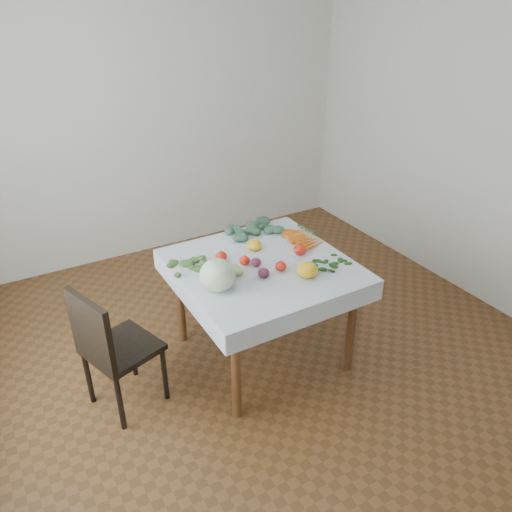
{
  "coord_description": "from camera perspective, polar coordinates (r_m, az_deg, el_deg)",
  "views": [
    {
      "loc": [
        -1.48,
        -2.48,
        2.41
      ],
      "look_at": [
        -0.04,
        0.02,
        0.82
      ],
      "focal_mm": 35.0,
      "sensor_mm": 36.0,
      "label": 1
    }
  ],
  "objects": [
    {
      "name": "carrot_bunch",
      "position": [
        3.65,
        5.35,
        2.08
      ],
      "size": [
        0.22,
        0.38,
        0.03
      ],
      "color": "orange",
      "rests_on": "tablecloth"
    },
    {
      "name": "back_wall",
      "position": [
        4.83,
        -11.85,
        15.61
      ],
      "size": [
        4.0,
        0.04,
        2.7
      ],
      "primitive_type": "cube",
      "color": "silver",
      "rests_on": "ground"
    },
    {
      "name": "tomato_b",
      "position": [
        3.31,
        -1.32,
        -0.51
      ],
      "size": [
        0.08,
        0.08,
        0.06
      ],
      "primitive_type": "ellipsoid",
      "rotation": [
        0.0,
        0.0,
        0.13
      ],
      "color": "red",
      "rests_on": "tablecloth"
    },
    {
      "name": "tomato_a",
      "position": [
        3.36,
        -3.99,
        -0.04
      ],
      "size": [
        0.1,
        0.1,
        0.07
      ],
      "primitive_type": "ellipsoid",
      "rotation": [
        0.0,
        0.0,
        -0.3
      ],
      "color": "red",
      "rests_on": "tablecloth"
    },
    {
      "name": "heirloom_front",
      "position": [
        3.18,
        5.89,
        -1.58
      ],
      "size": [
        0.14,
        0.14,
        0.1
      ],
      "primitive_type": "ellipsoid",
      "rotation": [
        0.0,
        0.0,
        -0.01
      ],
      "color": "yellow",
      "rests_on": "tablecloth"
    },
    {
      "name": "table",
      "position": [
        3.38,
        0.72,
        -2.45
      ],
      "size": [
        1.0,
        1.0,
        0.75
      ],
      "color": "brown",
      "rests_on": "ground"
    },
    {
      "name": "dill_bunch",
      "position": [
        3.32,
        -7.72,
        -1.02
      ],
      "size": [
        0.24,
        0.22,
        0.03
      ],
      "color": "#456C31",
      "rests_on": "tablecloth"
    },
    {
      "name": "kale_bunch",
      "position": [
        3.76,
        -0.65,
        3.17
      ],
      "size": [
        0.36,
        0.34,
        0.05
      ],
      "color": "#3D644B",
      "rests_on": "tablecloth"
    },
    {
      "name": "tomato_d",
      "position": [
        3.44,
        5.05,
        0.75
      ],
      "size": [
        0.11,
        0.11,
        0.08
      ],
      "primitive_type": "ellipsoid",
      "rotation": [
        0.0,
        0.0,
        0.25
      ],
      "color": "red",
      "rests_on": "tablecloth"
    },
    {
      "name": "cabbage",
      "position": [
        3.02,
        -4.41,
        -2.19
      ],
      "size": [
        0.24,
        0.24,
        0.2
      ],
      "primitive_type": "ellipsoid",
      "rotation": [
        0.0,
        0.0,
        -0.06
      ],
      "color": "silver",
      "rests_on": "tablecloth"
    },
    {
      "name": "basil_bunch",
      "position": [
        3.36,
        8.33,
        -0.82
      ],
      "size": [
        0.23,
        0.2,
        0.01
      ],
      "color": "#28571B",
      "rests_on": "tablecloth"
    },
    {
      "name": "tomatillo_cluster",
      "position": [
        3.18,
        -3.31,
        -1.93
      ],
      "size": [
        0.17,
        0.15,
        0.05
      ],
      "color": "#C4D57A",
      "rests_on": "tablecloth"
    },
    {
      "name": "onion_a",
      "position": [
        3.29,
        -0.02,
        -0.72
      ],
      "size": [
        0.08,
        0.08,
        0.06
      ],
      "primitive_type": "ellipsoid",
      "rotation": [
        0.0,
        0.0,
        0.23
      ],
      "color": "#581934",
      "rests_on": "tablecloth"
    },
    {
      "name": "chair",
      "position": [
        3.16,
        -16.43,
        -9.68
      ],
      "size": [
        0.5,
        0.5,
        0.88
      ],
      "color": "black",
      "rests_on": "ground"
    },
    {
      "name": "heirloom_back",
      "position": [
        3.49,
        -0.2,
        1.24
      ],
      "size": [
        0.12,
        0.12,
        0.07
      ],
      "primitive_type": "ellipsoid",
      "rotation": [
        0.0,
        0.0,
        -0.12
      ],
      "color": "yellow",
      "rests_on": "tablecloth"
    },
    {
      "name": "onion_b",
      "position": [
        3.17,
        0.87,
        -1.94
      ],
      "size": [
        0.1,
        0.1,
        0.06
      ],
      "primitive_type": "ellipsoid",
      "rotation": [
        0.0,
        0.0,
        -0.38
      ],
      "color": "#581934",
      "rests_on": "tablecloth"
    },
    {
      "name": "ground",
      "position": [
        3.76,
        0.66,
        -11.0
      ],
      "size": [
        4.0,
        4.0,
        0.0
      ],
      "primitive_type": "plane",
      "color": "brown"
    },
    {
      "name": "tablecloth",
      "position": [
        3.33,
        0.73,
        -0.99
      ],
      "size": [
        1.12,
        1.12,
        0.01
      ],
      "primitive_type": "cube",
      "color": "white",
      "rests_on": "table"
    },
    {
      "name": "tomato_c",
      "position": [
        3.24,
        2.85,
        -1.17
      ],
      "size": [
        0.09,
        0.09,
        0.06
      ],
      "primitive_type": "ellipsoid",
      "rotation": [
        0.0,
        0.0,
        -0.34
      ],
      "color": "red",
      "rests_on": "tablecloth"
    }
  ]
}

